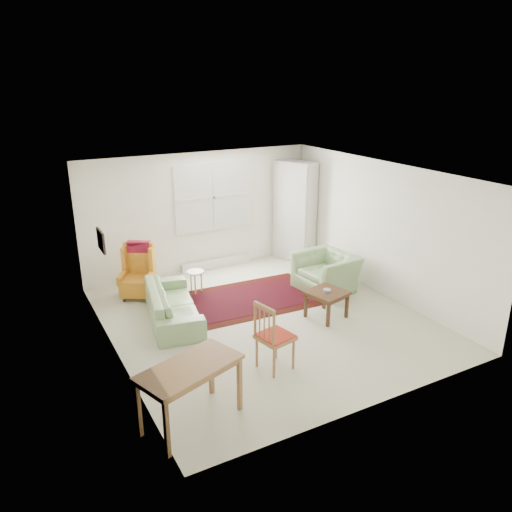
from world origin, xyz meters
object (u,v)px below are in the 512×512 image
cabinet (295,211)px  stool (196,282)px  wingback_chair (137,272)px  desk (191,394)px  desk_chair (275,335)px  sofa (172,298)px  armchair (326,269)px  coffee_table (326,304)px

cabinet → stool: bearing=172.0°
wingback_chair → cabinet: bearing=37.5°
desk → cabinet: bearing=45.7°
desk_chair → stool: bearing=-11.9°
sofa → desk: sofa is taller
cabinet → desk: cabinet is taller
armchair → desk: size_ratio=0.89×
stool → sofa: bearing=-131.4°
sofa → wingback_chair: wingback_chair is taller
wingback_chair → stool: size_ratio=2.32×
armchair → desk: (-3.79, -2.52, -0.04)m
wingback_chair → cabinet: 3.81m
stool → cabinet: bearing=15.3°
armchair → cabinet: 1.96m
desk_chair → sofa: bearing=7.8°
sofa → armchair: bearing=-82.5°
sofa → armchair: size_ratio=1.80×
armchair → stool: bearing=-120.5°
sofa → desk_chair: bearing=-149.8°
cabinet → desk_chair: cabinet is taller
sofa → coffee_table: size_ratio=3.30×
coffee_table → desk: bearing=-153.8°
stool → wingback_chair: bearing=163.3°
coffee_table → desk: size_ratio=0.48×
wingback_chair → cabinet: (3.74, 0.43, 0.60)m
wingback_chair → coffee_table: wingback_chair is taller
sofa → desk_chair: 2.27m
sofa → stool: (0.77, 0.87, -0.17)m
sofa → wingback_chair: (-0.27, 1.19, 0.12)m
sofa → armchair: 3.07m
coffee_table → desk_chair: desk_chair is taller
coffee_table → sofa: bearing=153.1°
wingback_chair → stool: wingback_chair is taller
desk → desk_chair: desk_chair is taller
desk → desk_chair: bearing=20.6°
desk_chair → armchair: bearing=-61.2°
sofa → cabinet: cabinet is taller
armchair → coffee_table: 1.25m
stool → desk_chair: desk_chair is taller
stool → cabinet: size_ratio=0.20×
sofa → coffee_table: 2.63m
coffee_table → cabinet: (1.14, 2.80, 0.86)m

